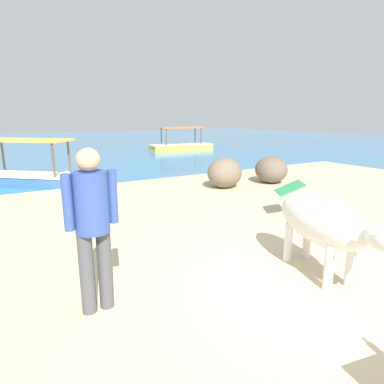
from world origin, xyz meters
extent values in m
cube|color=#CCB78E|center=(0.00, 0.00, 0.02)|extent=(18.00, 14.00, 0.04)
cube|color=teal|center=(0.00, 22.00, 0.00)|extent=(60.00, 36.00, 0.03)
cylinder|color=silver|center=(0.33, -0.10, 0.30)|extent=(0.10, 0.10, 0.52)
cylinder|color=silver|center=(0.04, -0.03, 0.30)|extent=(0.10, 0.10, 0.52)
cylinder|color=silver|center=(0.51, 0.67, 0.30)|extent=(0.10, 0.10, 0.52)
cylinder|color=silver|center=(0.22, 0.74, 0.30)|extent=(0.10, 0.10, 0.52)
ellipsoid|color=silver|center=(0.28, 0.32, 0.72)|extent=(0.85, 1.52, 0.57)
ellipsoid|color=silver|center=(0.07, -0.54, 0.82)|extent=(0.31, 0.42, 0.27)
cone|color=silver|center=(-0.06, -0.51, 0.93)|extent=(0.11, 0.11, 0.10)
ellipsoid|color=silver|center=(0.22, 0.07, 0.97)|extent=(0.28, 0.31, 0.19)
cylinder|color=#A37A4C|center=(2.30, 2.09, 0.11)|extent=(0.04, 0.04, 0.14)
cylinder|color=#A37A4C|center=(2.03, 1.64, 0.11)|extent=(0.04, 0.04, 0.14)
cylinder|color=#A37A4C|center=(1.95, 2.30, 0.21)|extent=(0.04, 0.04, 0.34)
cylinder|color=#A37A4C|center=(1.68, 1.86, 0.21)|extent=(0.04, 0.04, 0.34)
cube|color=#339356|center=(1.99, 1.97, 0.28)|extent=(0.64, 0.67, 0.21)
cube|color=#339356|center=(1.72, 2.13, 0.61)|extent=(0.67, 0.69, 0.23)
cylinder|color=#4C4C51|center=(-2.35, 0.89, 0.45)|extent=(0.14, 0.14, 0.82)
cylinder|color=#4C4C51|center=(-2.17, 0.90, 0.45)|extent=(0.14, 0.14, 0.82)
cylinder|color=#334C99|center=(-2.26, 0.90, 1.15)|extent=(0.32, 0.32, 0.58)
cylinder|color=#334C99|center=(-2.47, 0.88, 1.18)|extent=(0.09, 0.09, 0.52)
cylinder|color=#334C99|center=(-2.05, 0.91, 1.18)|extent=(0.09, 0.09, 0.52)
sphere|color=tan|center=(-2.26, 0.90, 1.55)|extent=(0.22, 0.22, 0.22)
ellipsoid|color=#6B5B4C|center=(3.79, 4.77, 0.42)|extent=(1.35, 1.39, 0.75)
ellipsoid|color=#756651|center=(2.24, 4.91, 0.44)|extent=(1.31, 1.24, 0.81)
ellipsoid|color=brown|center=(-1.42, 5.49, 0.25)|extent=(0.94, 0.94, 0.43)
cube|color=gold|center=(6.23, 14.59, 0.16)|extent=(3.67, 1.37, 0.28)
cube|color=white|center=(6.23, 14.59, 0.32)|extent=(3.75, 1.43, 0.04)
cylinder|color=brown|center=(5.12, 14.29, 0.77)|extent=(0.06, 0.06, 0.95)
cylinder|color=brown|center=(5.18, 15.06, 0.77)|extent=(0.06, 0.06, 0.95)
cylinder|color=brown|center=(7.28, 14.13, 0.77)|extent=(0.06, 0.06, 0.95)
cylinder|color=brown|center=(7.34, 14.89, 0.77)|extent=(0.06, 0.06, 0.95)
cube|color=orange|center=(6.23, 14.59, 1.28)|extent=(2.58, 1.12, 0.06)
cube|color=#3866B7|center=(-2.27, 8.21, 0.16)|extent=(3.44, 3.19, 0.28)
cube|color=white|center=(-2.27, 8.21, 0.32)|extent=(3.53, 3.28, 0.04)
cylinder|color=brown|center=(-1.21, 7.79, 0.77)|extent=(0.06, 0.06, 0.95)
cylinder|color=brown|center=(-1.71, 7.21, 0.77)|extent=(0.06, 0.06, 0.95)
cylinder|color=brown|center=(-2.84, 9.21, 0.77)|extent=(0.06, 0.06, 0.95)
cube|color=#EFD14C|center=(-2.27, 8.21, 1.28)|extent=(2.51, 2.36, 0.06)
camera|label=1|loc=(-2.95, -2.12, 1.94)|focal=30.65mm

